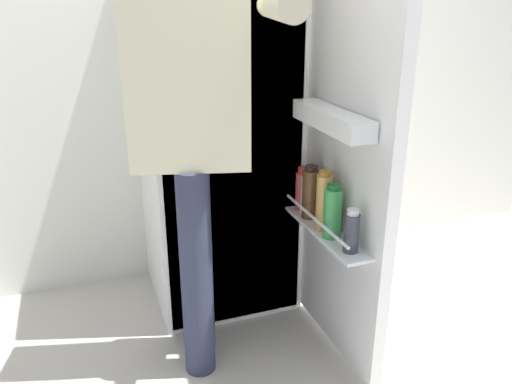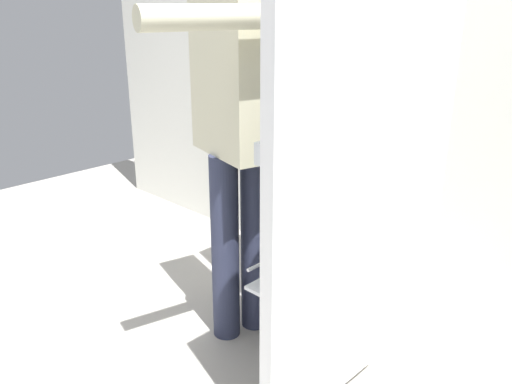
{
  "view_description": "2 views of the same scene",
  "coord_description": "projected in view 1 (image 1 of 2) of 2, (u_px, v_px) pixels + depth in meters",
  "views": [
    {
      "loc": [
        -0.59,
        -1.64,
        1.39
      ],
      "look_at": [
        -0.01,
        -0.04,
        0.75
      ],
      "focal_mm": 35.6,
      "sensor_mm": 36.0,
      "label": 1
    },
    {
      "loc": [
        1.27,
        -1.37,
        1.42
      ],
      "look_at": [
        -0.01,
        -0.04,
        0.75
      ],
      "focal_mm": 36.83,
      "sensor_mm": 36.0,
      "label": 2
    }
  ],
  "objects": [
    {
      "name": "refrigerator",
      "position": [
        225.0,
        140.0,
        2.28
      ],
      "size": [
        0.69,
        1.2,
        1.6
      ],
      "color": "white",
      "rests_on": "ground_plane"
    },
    {
      "name": "person",
      "position": [
        193.0,
        117.0,
        1.76
      ],
      "size": [
        0.55,
        0.79,
        1.68
      ],
      "color": "#2D334C",
      "rests_on": "ground_plane"
    },
    {
      "name": "kitchen_wall",
      "position": [
        193.0,
        14.0,
        2.43
      ],
      "size": [
        4.4,
        0.1,
        2.65
      ],
      "primitive_type": "cube",
      "color": "silver",
      "rests_on": "ground_plane"
    },
    {
      "name": "ground_plane",
      "position": [
        256.0,
        354.0,
        2.12
      ],
      "size": [
        5.93,
        5.93,
        0.0
      ],
      "primitive_type": "plane",
      "color": "#B7B2A8"
    }
  ]
}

